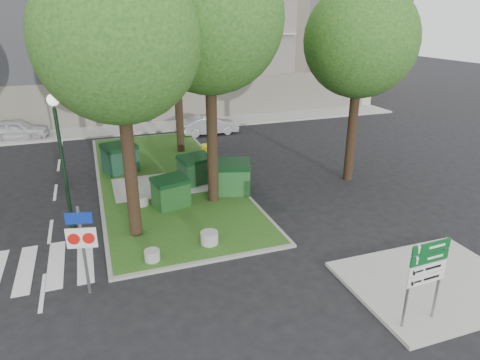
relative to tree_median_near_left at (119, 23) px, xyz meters
name	(u,v)px	position (x,y,z in m)	size (l,w,h in m)	color
ground	(193,264)	(1.41, -2.56, -7.32)	(120.00, 120.00, 0.00)	black
median_island	(164,178)	(1.91, 5.44, -7.26)	(6.00, 16.00, 0.12)	#204614
median_kerb	(164,178)	(1.91, 5.44, -7.27)	(6.30, 16.30, 0.10)	gray
sidewalk_corner	(433,283)	(7.91, -6.06, -7.26)	(5.00, 4.00, 0.12)	#999993
building_sidewalk	(131,129)	(1.41, 15.94, -7.26)	(42.00, 3.00, 0.12)	#999993
zebra_crossing	(71,261)	(-2.34, -1.06, -7.31)	(5.00, 3.00, 0.01)	silver
apartment_building	(111,9)	(1.41, 23.44, 0.68)	(41.00, 12.00, 16.00)	tan
tree_median_near_left	(119,23)	(0.00, 0.00, 0.00)	(5.20, 5.20, 10.53)	black
tree_median_near_right	(211,2)	(3.50, 2.00, 0.67)	(5.60, 5.60, 11.46)	black
tree_median_mid	(119,29)	(0.50, 6.50, -0.34)	(4.80, 4.80, 9.99)	black
tree_street_right	(363,29)	(10.50, 2.50, -0.33)	(5.00, 5.00, 10.06)	black
dumpster_a	(120,158)	(-0.01, 6.89, -6.47)	(1.90, 1.59, 1.51)	#0E331F
dumpster_b	(171,192)	(1.59, 1.91, -6.57)	(1.63, 1.34, 1.31)	#103810
dumpster_c	(195,170)	(3.19, 4.16, -6.53)	(1.73, 1.44, 1.38)	black
dumpster_d	(232,177)	(4.41, 2.46, -6.47)	(1.87, 1.54, 1.51)	#164819
bollard_left	(152,255)	(0.19, -2.06, -7.02)	(0.50, 0.50, 0.36)	gray
bollard_right	(209,238)	(2.23, -1.62, -6.98)	(0.61, 0.61, 0.43)	#9A9A95
bollard_mid	(142,201)	(0.43, 2.44, -7.00)	(0.55, 0.55, 0.40)	gray
litter_bin	(205,151)	(4.61, 7.66, -6.81)	(0.45, 0.45, 0.78)	yellow
street_lamp	(61,149)	(-2.27, 1.20, -4.10)	(0.41, 0.41, 5.12)	black
traffic_sign_pole	(82,239)	(-1.78, -3.04, -5.55)	(0.82, 0.23, 2.76)	slate
directional_sign	(426,270)	(6.21, -7.35, -5.63)	(1.18, 0.12, 2.36)	slate
car_white	(16,130)	(-5.76, 15.77, -6.65)	(1.57, 3.91, 1.33)	silver
car_silver	(209,125)	(6.32, 12.94, -6.69)	(1.33, 3.82, 1.26)	#A3A6AB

